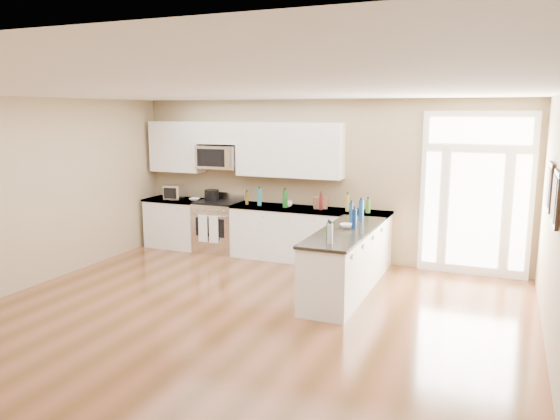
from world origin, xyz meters
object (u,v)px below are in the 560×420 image
(kitchen_range, at_px, (219,226))
(stockpot, at_px, (212,195))
(toaster_oven, at_px, (174,192))
(peninsula_cabinet, at_px, (345,265))

(kitchen_range, height_order, stockpot, stockpot)
(stockpot, bearing_deg, toaster_oven, -167.65)
(kitchen_range, xyz_separation_m, toaster_oven, (-0.91, -0.08, 0.60))
(peninsula_cabinet, relative_size, toaster_oven, 7.27)
(kitchen_range, distance_m, toaster_oven, 1.09)
(peninsula_cabinet, xyz_separation_m, toaster_oven, (-3.76, 1.37, 0.64))
(peninsula_cabinet, xyz_separation_m, kitchen_range, (-2.85, 1.45, 0.04))
(stockpot, bearing_deg, kitchen_range, -25.13)
(peninsula_cabinet, distance_m, kitchen_range, 3.20)
(peninsula_cabinet, distance_m, stockpot, 3.45)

